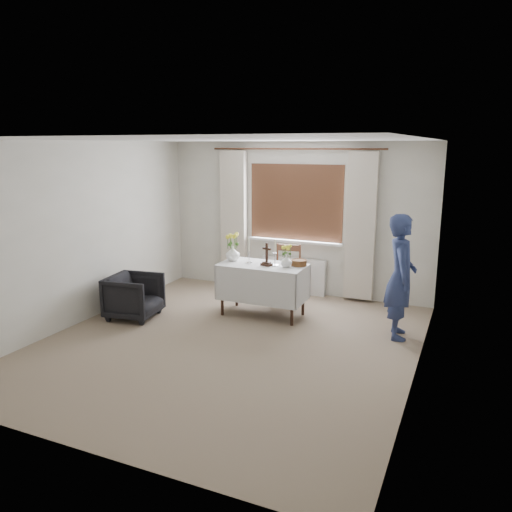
{
  "coord_description": "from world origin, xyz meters",
  "views": [
    {
      "loc": [
        2.7,
        -5.24,
        2.44
      ],
      "look_at": [
        -0.04,
        0.96,
        0.93
      ],
      "focal_mm": 35.0,
      "sensor_mm": 36.0,
      "label": 1
    }
  ],
  "objects_px": {
    "altar_table": "(263,290)",
    "wooden_cross": "(267,254)",
    "armchair": "(134,296)",
    "flower_vase_right": "(286,261)",
    "person": "(401,277)",
    "wooden_chair": "(286,275)",
    "flower_vase_left": "(233,253)"
  },
  "relations": [
    {
      "from": "armchair",
      "to": "person",
      "type": "relative_size",
      "value": 0.43
    },
    {
      "from": "armchair",
      "to": "flower_vase_left",
      "type": "bearing_deg",
      "value": -60.24
    },
    {
      "from": "wooden_chair",
      "to": "armchair",
      "type": "distance_m",
      "value": 2.31
    },
    {
      "from": "armchair",
      "to": "person",
      "type": "xyz_separation_m",
      "value": [
        3.58,
        0.78,
        0.49
      ]
    },
    {
      "from": "altar_table",
      "to": "flower_vase_left",
      "type": "relative_size",
      "value": 5.68
    },
    {
      "from": "altar_table",
      "to": "person",
      "type": "bearing_deg",
      "value": -1.81
    },
    {
      "from": "altar_table",
      "to": "wooden_cross",
      "type": "relative_size",
      "value": 3.78
    },
    {
      "from": "wooden_chair",
      "to": "flower_vase_right",
      "type": "xyz_separation_m",
      "value": [
        0.25,
        -0.65,
        0.39
      ]
    },
    {
      "from": "armchair",
      "to": "person",
      "type": "bearing_deg",
      "value": -85.85
    },
    {
      "from": "altar_table",
      "to": "armchair",
      "type": "bearing_deg",
      "value": -152.92
    },
    {
      "from": "wooden_cross",
      "to": "wooden_chair",
      "type": "bearing_deg",
      "value": 105.05
    },
    {
      "from": "wooden_cross",
      "to": "altar_table",
      "type": "bearing_deg",
      "value": 170.9
    },
    {
      "from": "wooden_chair",
      "to": "armchair",
      "type": "height_order",
      "value": "wooden_chair"
    },
    {
      "from": "armchair",
      "to": "flower_vase_left",
      "type": "relative_size",
      "value": 3.18
    },
    {
      "from": "altar_table",
      "to": "flower_vase_right",
      "type": "height_order",
      "value": "flower_vase_right"
    },
    {
      "from": "wooden_cross",
      "to": "flower_vase_left",
      "type": "xyz_separation_m",
      "value": [
        -0.58,
        0.09,
        -0.06
      ]
    },
    {
      "from": "armchair",
      "to": "flower_vase_right",
      "type": "xyz_separation_m",
      "value": [
        2.01,
        0.84,
        0.53
      ]
    },
    {
      "from": "person",
      "to": "wooden_chair",
      "type": "bearing_deg",
      "value": 55.87
    },
    {
      "from": "person",
      "to": "flower_vase_left",
      "type": "xyz_separation_m",
      "value": [
        -2.44,
        0.11,
        0.07
      ]
    },
    {
      "from": "wooden_chair",
      "to": "person",
      "type": "relative_size",
      "value": 0.57
    },
    {
      "from": "person",
      "to": "wooden_cross",
      "type": "bearing_deg",
      "value": 76.37
    },
    {
      "from": "altar_table",
      "to": "wooden_chair",
      "type": "distance_m",
      "value": 0.66
    },
    {
      "from": "wooden_chair",
      "to": "flower_vase_right",
      "type": "bearing_deg",
      "value": -75.66
    },
    {
      "from": "altar_table",
      "to": "wooden_cross",
      "type": "height_order",
      "value": "wooden_cross"
    },
    {
      "from": "wooden_chair",
      "to": "flower_vase_right",
      "type": "height_order",
      "value": "flower_vase_right"
    },
    {
      "from": "armchair",
      "to": "person",
      "type": "distance_m",
      "value": 3.7
    },
    {
      "from": "wooden_cross",
      "to": "flower_vase_right",
      "type": "height_order",
      "value": "wooden_cross"
    },
    {
      "from": "wooden_chair",
      "to": "wooden_cross",
      "type": "bearing_deg",
      "value": -99.53
    },
    {
      "from": "armchair",
      "to": "wooden_chair",
      "type": "bearing_deg",
      "value": -57.99
    },
    {
      "from": "altar_table",
      "to": "flower_vase_right",
      "type": "distance_m",
      "value": 0.59
    },
    {
      "from": "armchair",
      "to": "flower_vase_right",
      "type": "bearing_deg",
      "value": -75.47
    },
    {
      "from": "person",
      "to": "flower_vase_left",
      "type": "relative_size",
      "value": 7.36
    }
  ]
}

